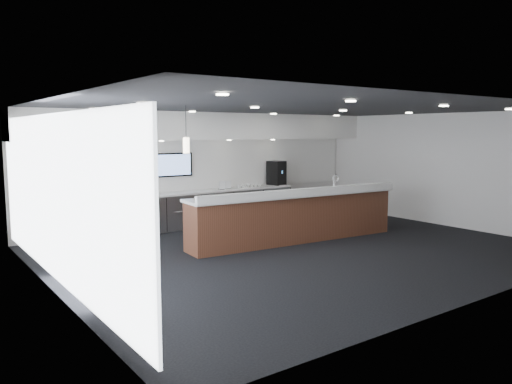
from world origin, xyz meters
TOP-DOWN VIEW (x-y plane):
  - ground at (0.00, 0.00)m, footprint 10.00×10.00m
  - ceiling at (0.00, 0.00)m, footprint 10.00×8.00m
  - back_wall at (0.00, 4.00)m, footprint 10.00×0.02m
  - left_wall at (-5.00, 0.00)m, footprint 0.02×8.00m
  - right_wall at (5.00, 0.00)m, footprint 0.02×8.00m
  - soffit_bulkhead at (0.00, 3.55)m, footprint 10.00×0.90m
  - alcove_panel at (0.00, 3.97)m, footprint 9.80×0.06m
  - window_blinds_wall at (-4.96, 0.00)m, footprint 0.04×7.36m
  - back_credenza at (-0.00, 3.64)m, footprint 5.06×0.66m
  - wall_tv at (-1.00, 3.91)m, footprint 1.05×0.08m
  - pendant_left at (-2.40, 0.80)m, footprint 0.12×0.12m
  - pendant_right at (-3.10, 0.80)m, footprint 0.12×0.12m
  - ceiling_can_lights at (0.00, 0.00)m, footprint 7.00×5.00m
  - service_counter at (0.47, 0.75)m, footprint 5.35×1.30m
  - coffee_machine at (2.20, 3.63)m, footprint 0.48×0.56m
  - info_sign_left at (0.25, 3.55)m, footprint 0.17×0.04m
  - info_sign_right at (0.46, 3.55)m, footprint 0.17×0.03m
  - armchair at (-4.40, -0.05)m, footprint 0.82×0.81m
  - lounge_guest at (-4.60, 0.54)m, footprint 0.72×0.75m
  - cup_0 at (1.54, 3.58)m, footprint 0.11×0.11m
  - cup_1 at (1.40, 3.58)m, footprint 0.15×0.15m
  - cup_2 at (1.26, 3.58)m, footprint 0.13×0.13m
  - cup_3 at (1.12, 3.58)m, footprint 0.14×0.14m
  - cup_4 at (0.98, 3.58)m, footprint 0.15×0.15m
  - cup_5 at (0.84, 3.58)m, footprint 0.12×0.12m

SIDE VIEW (x-z plane):
  - ground at x=0.00m, z-range 0.00..0.00m
  - armchair at x=-4.40m, z-range 0.00..0.66m
  - back_credenza at x=0.00m, z-range 0.00..0.95m
  - service_counter at x=0.47m, z-range -0.17..1.32m
  - lounge_guest at x=-4.60m, z-range 0.00..1.72m
  - cup_0 at x=1.54m, z-range 0.95..1.05m
  - cup_1 at x=1.40m, z-range 0.95..1.05m
  - cup_2 at x=1.26m, z-range 0.95..1.05m
  - cup_3 at x=1.12m, z-range 0.95..1.05m
  - cup_4 at x=0.98m, z-range 0.95..1.05m
  - cup_5 at x=0.84m, z-range 0.95..1.05m
  - info_sign_right at x=0.46m, z-range 0.95..1.18m
  - info_sign_left at x=0.25m, z-range 0.95..1.18m
  - coffee_machine at x=2.20m, z-range 0.95..1.65m
  - back_wall at x=0.00m, z-range 0.00..3.00m
  - left_wall at x=-5.00m, z-range 0.00..3.00m
  - right_wall at x=5.00m, z-range 0.00..3.00m
  - window_blinds_wall at x=-4.96m, z-range 0.23..2.77m
  - alcove_panel at x=0.00m, z-range 0.90..2.30m
  - wall_tv at x=-1.00m, z-range 1.34..1.96m
  - pendant_left at x=-2.40m, z-range 2.10..2.40m
  - pendant_right at x=-3.10m, z-range 2.10..2.40m
  - soffit_bulkhead at x=0.00m, z-range 2.30..3.00m
  - ceiling_can_lights at x=0.00m, z-range 2.96..2.98m
  - ceiling at x=0.00m, z-range 2.99..3.01m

